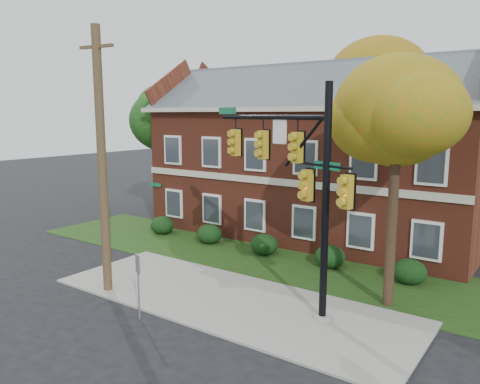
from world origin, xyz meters
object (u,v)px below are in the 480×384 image
Objects in this scene: apartment_building at (314,148)px; hedge_far_right at (409,272)px; tree_far_rear at (386,85)px; hedge_left at (209,234)px; utility_pole at (102,162)px; hedge_right at (330,257)px; tree_near_right at (403,120)px; tree_left_rear at (174,117)px; hedge_center at (264,244)px; traffic_signal at (295,172)px; hedge_far_left at (162,225)px; sign_post at (138,276)px.

apartment_building is 13.43× the size of hedge_far_right.
hedge_far_right is at bearing -66.63° from tree_far_rear.
utility_pole reaches higher than hedge_left.
hedge_left and hedge_far_right have the same top height.
tree_near_right is at bearing -37.28° from hedge_right.
tree_left_rear is (-16.95, 6.97, 0.01)m from tree_near_right.
hedge_left is at bearing -110.29° from tree_far_rear.
hedge_left is 16.25m from tree_far_rear.
hedge_right is at bearing 0.00° from hedge_center.
tree_near_right is at bearing -69.73° from tree_far_rear.
tree_far_rear is 18.53m from traffic_signal.
tree_near_right is at bearing 50.41° from traffic_signal.
hedge_far_left is 3.50m from hedge_left.
tree_left_rear is at bearing -141.03° from tree_far_rear.
tree_far_rear reaches higher than tree_left_rear.
tree_near_right is (14.22, -2.83, 6.14)m from hedge_far_left.
tree_near_right is at bearing -21.42° from hedge_center.
hedge_far_left is 12.97m from traffic_signal.
hedge_left is 0.18× the size of traffic_signal.
hedge_center is 0.16× the size of tree_near_right.
utility_pole reaches higher than tree_left_rear.
tree_far_rear reaches higher than hedge_far_right.
hedge_right is at bearing 93.62° from sign_post.
hedge_left is 0.16× the size of tree_left_rear.
hedge_right is (7.00, 0.00, 0.00)m from hedge_left.
traffic_signal reaches higher than hedge_center.
tree_far_rear is 1.14× the size of utility_pole.
traffic_signal is (13.97, -8.92, -1.78)m from tree_left_rear.
hedge_right is at bearing 44.52° from utility_pole.
tree_left_rear is 0.77× the size of tree_far_rear.
tree_left_rear is 17.20m from sign_post.
hedge_center is 9.90m from tree_near_right.
traffic_signal is at bearing -80.79° from tree_far_rear.
traffic_signal is at bearing -31.68° from hedge_left.
tree_far_rear reaches higher than tree_near_right.
hedge_center is 8.77m from sign_post.
hedge_center is 0.62× the size of sign_post.
utility_pole is at bearing -59.14° from hedge_far_left.
hedge_far_left is at bearing 168.73° from tree_near_right.
hedge_left is at bearing -33.59° from tree_left_rear.
tree_near_right is (7.22, -2.83, 6.14)m from hedge_center.
hedge_left is at bearing -123.67° from apartment_building.
hedge_far_right is 12.97m from utility_pole.
tree_left_rear is at bearing 156.96° from hedge_center.
hedge_left is 0.14× the size of utility_pole.
traffic_signal is at bearing -146.93° from tree_near_right.
hedge_far_left is 15.75m from tree_near_right.
utility_pole is at bearing -100.70° from apartment_building.
tree_near_right reaches higher than hedge_center.
hedge_center is 3.50m from hedge_right.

